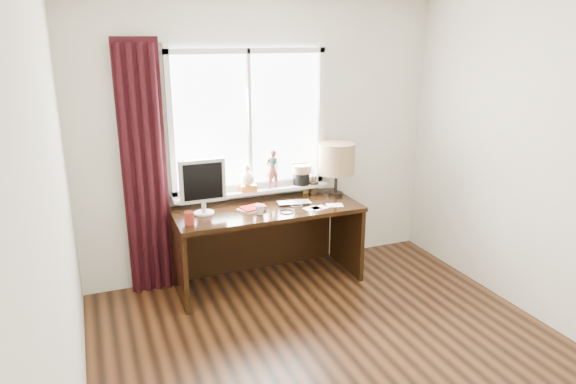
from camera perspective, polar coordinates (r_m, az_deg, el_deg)
name	(u,v)px	position (r m, az deg, el deg)	size (l,w,h in m)	color
floor	(363,381)	(3.75, 8.34, -20.08)	(3.50, 4.00, 0.00)	#4F2B15
wall_back	(264,140)	(4.92, -2.73, 5.78)	(3.50, 2.60, 0.00)	beige
wall_left	(59,240)	(2.74, -24.10, -4.94)	(4.00, 2.60, 0.00)	beige
laptop	(294,203)	(4.78, 0.70, -1.21)	(0.31, 0.20, 0.02)	silver
mug	(260,209)	(4.51, -3.13, -1.91)	(0.09, 0.08, 0.09)	white
red_cup	(189,218)	(4.34, -10.92, -2.86)	(0.08, 0.08, 0.11)	maroon
window	(251,142)	(4.83, -4.12, 5.55)	(1.52, 0.20, 1.40)	white
curtain	(144,172)	(4.63, -15.66, 2.11)	(0.38, 0.09, 2.25)	black
desk	(264,229)	(4.86, -2.65, -4.12)	(1.70, 0.70, 0.75)	black
monitor	(203,183)	(4.50, -9.46, 0.94)	(0.40, 0.18, 0.49)	beige
notebook_stack	(252,208)	(4.62, -4.01, -1.83)	(0.27, 0.24, 0.03)	beige
brush_holder	(314,188)	(5.09, 2.88, 0.49)	(0.09, 0.09, 0.25)	black
icon_frame	(308,187)	(5.10, 2.22, 0.58)	(0.10, 0.03, 0.13)	gold
table_lamp	(337,159)	(4.97, 5.42, 3.65)	(0.35, 0.35, 0.52)	black
loose_papers	(322,207)	(4.70, 3.81, -1.68)	(0.40, 0.16, 0.00)	white
desk_cables	(284,207)	(4.68, -0.44, -1.69)	(0.20, 0.41, 0.01)	black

